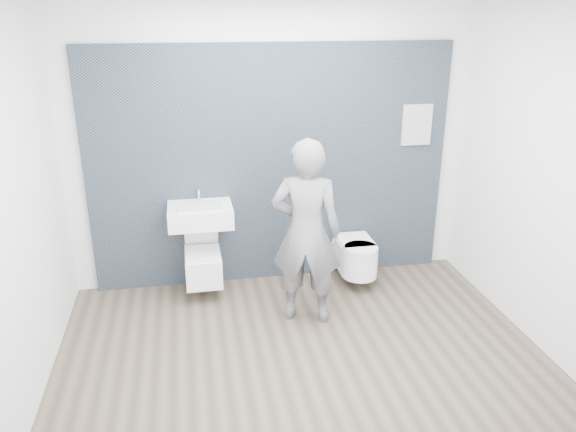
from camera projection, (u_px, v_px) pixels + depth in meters
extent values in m
plane|color=brown|center=(301.00, 353.00, 4.67)|extent=(4.00, 4.00, 0.00)
plane|color=silver|center=(271.00, 147.00, 5.56)|extent=(4.00, 0.00, 4.00)
plane|color=silver|center=(365.00, 287.00, 2.80)|extent=(4.00, 0.00, 4.00)
plane|color=silver|center=(17.00, 211.00, 3.83)|extent=(0.00, 3.00, 3.00)
plane|color=silver|center=(545.00, 179.00, 4.52)|extent=(0.00, 3.00, 3.00)
cube|color=black|center=(273.00, 275.00, 6.02)|extent=(3.60, 0.06, 2.40)
cube|color=white|center=(200.00, 215.00, 5.37)|extent=(0.61, 0.46, 0.18)
cube|color=silver|center=(200.00, 207.00, 5.32)|extent=(0.43, 0.30, 0.03)
cylinder|color=silver|center=(199.00, 193.00, 5.46)|extent=(0.02, 0.02, 0.15)
cylinder|color=silver|center=(198.00, 188.00, 5.39)|extent=(0.02, 0.10, 0.02)
cylinder|color=silver|center=(200.00, 222.00, 5.61)|extent=(0.04, 0.04, 0.12)
cube|color=white|center=(203.00, 266.00, 5.53)|extent=(0.35, 0.50, 0.29)
cylinder|color=silver|center=(203.00, 256.00, 5.45)|extent=(0.25, 0.25, 0.03)
cube|color=white|center=(203.00, 253.00, 5.44)|extent=(0.33, 0.40, 0.02)
cube|color=white|center=(201.00, 232.00, 5.52)|extent=(0.33, 0.21, 0.32)
cube|color=silver|center=(203.00, 267.00, 5.77)|extent=(0.09, 0.06, 0.08)
cube|color=white|center=(354.00, 254.00, 5.84)|extent=(0.36, 0.42, 0.30)
cylinder|color=white|center=(360.00, 262.00, 5.65)|extent=(0.36, 0.36, 0.30)
cube|color=white|center=(355.00, 240.00, 5.76)|extent=(0.34, 0.40, 0.03)
cylinder|color=white|center=(361.00, 248.00, 5.58)|extent=(0.34, 0.34, 0.03)
cube|color=silver|center=(349.00, 256.00, 6.05)|extent=(0.10, 0.06, 0.08)
cube|color=white|center=(405.00, 266.00, 6.24)|extent=(0.31, 0.03, 0.41)
imported|color=slate|center=(306.00, 233.00, 4.92)|extent=(0.71, 0.57, 1.69)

